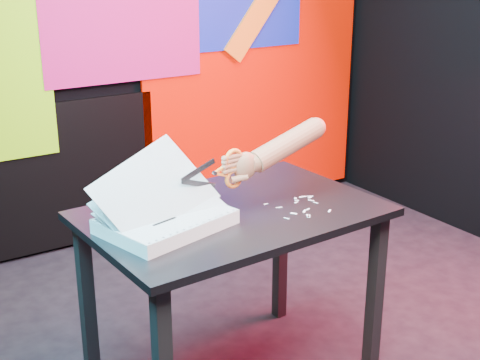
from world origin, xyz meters
TOP-DOWN VIEW (x-y plane):
  - room at (0.00, 0.00)m, footprint 3.01×3.01m
  - backdrop at (0.06, 1.46)m, footprint 2.88×0.05m
  - work_table at (-0.52, -0.12)m, footprint 1.11×0.77m
  - printout_stack at (-0.81, -0.14)m, footprint 0.51×0.40m
  - scissors at (-0.52, -0.09)m, footprint 0.27×0.03m
  - hand_forearm at (-0.27, -0.07)m, footprint 0.49×0.12m
  - paper_clippings at (-0.28, -0.24)m, footprint 0.23×0.20m

SIDE VIEW (x-z plane):
  - work_table at x=-0.52m, z-range 0.27..1.02m
  - paper_clippings at x=-0.28m, z-range 0.75..0.75m
  - printout_stack at x=-0.81m, z-range 0.62..0.94m
  - scissors at x=-0.52m, z-range 0.82..0.98m
  - hand_forearm at x=-0.27m, z-range 0.84..1.03m
  - backdrop at x=0.06m, z-range -0.08..2.00m
  - room at x=0.00m, z-range 0.00..2.71m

